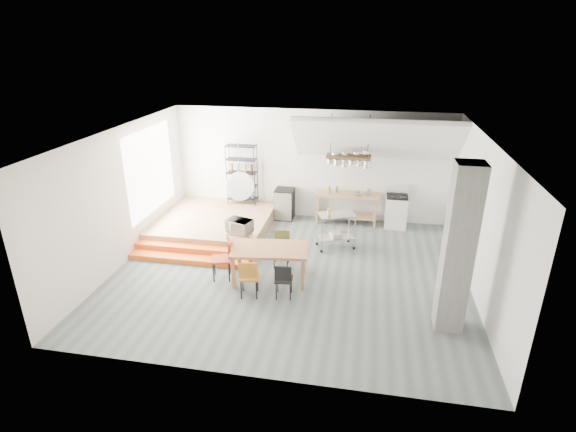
% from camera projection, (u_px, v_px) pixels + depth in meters
% --- Properties ---
extents(floor, '(8.00, 8.00, 0.00)m').
position_uv_depth(floor, '(289.00, 272.00, 10.45)').
color(floor, '#546061').
rests_on(floor, ground).
extents(wall_back, '(8.00, 0.04, 3.20)m').
position_uv_depth(wall_back, '(311.00, 165.00, 13.03)').
color(wall_back, silver).
rests_on(wall_back, ground).
extents(wall_left, '(0.04, 7.00, 3.20)m').
position_uv_depth(wall_left, '(122.00, 197.00, 10.51)').
color(wall_left, silver).
rests_on(wall_left, ground).
extents(wall_right, '(0.04, 7.00, 3.20)m').
position_uv_depth(wall_right, '(482.00, 221.00, 9.18)').
color(wall_right, silver).
rests_on(wall_right, ground).
extents(ceiling, '(8.00, 7.00, 0.02)m').
position_uv_depth(ceiling, '(290.00, 135.00, 9.24)').
color(ceiling, white).
rests_on(ceiling, wall_back).
extents(slope_ceiling, '(4.40, 1.44, 1.32)m').
position_uv_depth(slope_ceiling, '(376.00, 140.00, 11.82)').
color(slope_ceiling, white).
rests_on(slope_ceiling, wall_back).
extents(window_pane, '(0.02, 2.50, 2.20)m').
position_uv_depth(window_pane, '(151.00, 171.00, 11.80)').
color(window_pane, white).
rests_on(window_pane, wall_left).
extents(platform, '(3.00, 3.00, 0.40)m').
position_uv_depth(platform, '(215.00, 223.00, 12.61)').
color(platform, '#97734B').
rests_on(platform, ground).
extents(step_lower, '(3.00, 0.35, 0.13)m').
position_uv_depth(step_lower, '(189.00, 259.00, 10.89)').
color(step_lower, orange).
rests_on(step_lower, ground).
extents(step_upper, '(3.00, 0.35, 0.27)m').
position_uv_depth(step_upper, '(194.00, 250.00, 11.18)').
color(step_upper, orange).
rests_on(step_upper, ground).
extents(concrete_column, '(0.50, 0.50, 3.20)m').
position_uv_depth(concrete_column, '(458.00, 250.00, 7.93)').
color(concrete_column, slate).
rests_on(concrete_column, ground).
extents(kitchen_counter, '(1.80, 0.60, 0.91)m').
position_uv_depth(kitchen_counter, '(347.00, 203.00, 12.90)').
color(kitchen_counter, '#97734B').
rests_on(kitchen_counter, ground).
extents(stove, '(0.60, 0.60, 1.18)m').
position_uv_depth(stove, '(396.00, 211.00, 12.72)').
color(stove, white).
rests_on(stove, ground).
extents(pot_rack, '(1.20, 0.50, 1.43)m').
position_uv_depth(pot_rack, '(350.00, 159.00, 12.18)').
color(pot_rack, '#3A2517').
rests_on(pot_rack, ceiling).
extents(wire_shelving, '(0.88, 0.38, 1.80)m').
position_uv_depth(wire_shelving, '(242.00, 173.00, 13.19)').
color(wire_shelving, black).
rests_on(wire_shelving, platform).
extents(microwave_shelf, '(0.60, 0.40, 0.16)m').
position_uv_depth(microwave_shelf, '(240.00, 233.00, 11.16)').
color(microwave_shelf, '#97734B').
rests_on(microwave_shelf, platform).
extents(paper_lantern, '(0.60, 0.60, 0.60)m').
position_uv_depth(paper_lantern, '(240.00, 186.00, 9.33)').
color(paper_lantern, white).
rests_on(paper_lantern, ceiling).
extents(dining_table, '(1.76, 1.13, 0.79)m').
position_uv_depth(dining_table, '(270.00, 251.00, 9.86)').
color(dining_table, brown).
rests_on(dining_table, ground).
extents(chair_mustard, '(0.45, 0.45, 0.86)m').
position_uv_depth(chair_mustard, '(249.00, 275.00, 9.26)').
color(chair_mustard, '#A7661C').
rests_on(chair_mustard, ground).
extents(chair_black, '(0.39, 0.39, 0.80)m').
position_uv_depth(chair_black, '(284.00, 278.00, 9.24)').
color(chair_black, black).
rests_on(chair_black, ground).
extents(chair_olive, '(0.42, 0.42, 0.85)m').
position_uv_depth(chair_olive, '(282.00, 245.00, 10.61)').
color(chair_olive, brown).
rests_on(chair_olive, ground).
extents(chair_red, '(0.52, 0.52, 0.93)m').
position_uv_depth(chair_red, '(224.00, 256.00, 9.98)').
color(chair_red, '#AB3318').
rests_on(chair_red, ground).
extents(rolling_cart, '(1.05, 0.82, 0.92)m').
position_uv_depth(rolling_cart, '(336.00, 226.00, 11.42)').
color(rolling_cart, silver).
rests_on(rolling_cart, ground).
extents(mini_fridge, '(0.54, 0.54, 0.91)m').
position_uv_depth(mini_fridge, '(285.00, 204.00, 13.31)').
color(mini_fridge, black).
rests_on(mini_fridge, ground).
extents(microwave, '(0.70, 0.58, 0.33)m').
position_uv_depth(microwave, '(239.00, 226.00, 11.09)').
color(microwave, beige).
rests_on(microwave, microwave_shelf).
extents(bowl, '(0.28, 0.28, 0.06)m').
position_uv_depth(bowl, '(358.00, 194.00, 12.68)').
color(bowl, silver).
rests_on(bowl, kitchen_counter).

